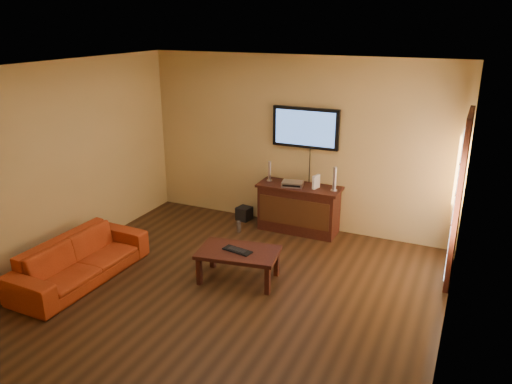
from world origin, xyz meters
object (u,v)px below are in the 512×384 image
Objects in this scene: television at (306,128)px; bottle at (239,227)px; av_receiver at (293,184)px; game_console at (316,182)px; coffee_table at (238,255)px; media_console at (299,208)px; speaker_left at (269,172)px; subwoofer at (244,213)px; sofa at (79,253)px; keyboard at (237,250)px; speaker_right at (335,180)px.

bottle is at bearing -141.92° from television.
game_console is at bearing -3.13° from av_receiver.
game_console is at bearing 76.75° from coffee_table.
media_console is 4.02× the size of speaker_left.
subwoofer is at bearing 176.66° from media_console.
av_receiver is (1.93, 2.58, 0.42)m from sofa.
subwoofer is at bearing -19.85° from sofa.
subwoofer is at bearing 113.49° from keyboard.
television is 0.92m from speaker_right.
av_receiver is at bearing -35.45° from sofa.
media_console is 0.77m from speaker_right.
coffee_table is at bearing -55.95° from subwoofer.
bottle is 0.49× the size of keyboard.
bottle is at bearing 115.88° from keyboard.
av_receiver is at bearing -152.74° from media_console.
television reaches higher than game_console.
speaker_right is 1.14× the size of av_receiver.
television is at bearing 90.00° from media_console.
game_console reaches higher than keyboard.
speaker_left is 0.99m from bottle.
speaker_left is 0.45m from av_receiver.
media_console is 3.32m from sofa.
subwoofer is at bearing -165.18° from game_console.
television reaches higher than keyboard.
keyboard is at bearing -65.36° from sofa.
media_console is 3.23× the size of keyboard.
coffee_table is 1.92m from game_console.
av_receiver is (-0.64, -0.05, -0.13)m from speaker_right.
bottle is at bearing -140.54° from game_console.
coffee_table is at bearing -85.65° from game_console.
media_console is 5.89× the size of subwoofer.
media_console is 0.42m from av_receiver.
speaker_left is at bearing 8.52° from subwoofer.
media_console is 0.99m from bottle.
television is at bearing 17.41° from speaker_left.
subwoofer is (-0.98, 0.06, -0.27)m from media_console.
speaker_right reaches higher than bottle.
subwoofer is (-0.82, 1.87, -0.25)m from coffee_table.
keyboard is (-0.01, -0.02, 0.07)m from coffee_table.
keyboard is at bearing -56.27° from subwoofer.
speaker_left reaches higher than sofa.
speaker_left reaches higher than subwoofer.
television is at bearing 38.08° from bottle.
bottle is at bearing -161.92° from av_receiver.
speaker_left is at bearing -27.98° from sofa.
speaker_left reaches higher than game_console.
sofa is 2.89m from subwoofer.
speaker_right is at bearing -5.64° from av_receiver.
media_console is 6.55× the size of bottle.
game_console is 0.52× the size of keyboard.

